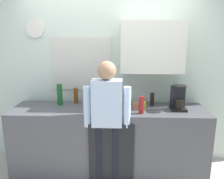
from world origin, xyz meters
TOP-DOWN VIEW (x-y plane):
  - kitchen_counter at (0.00, 0.30)m, footprint 2.60×0.64m
  - dishwasher_panel at (0.05, -0.03)m, footprint 0.56×0.02m
  - back_wall_assembly at (0.07, 0.70)m, footprint 4.20×0.42m
  - coffee_maker at (0.92, 0.31)m, footprint 0.20×0.20m
  - bottle_red_vinegar at (0.42, 0.13)m, footprint 0.06×0.06m
  - bottle_green_wine at (-0.69, 0.45)m, footprint 0.07×0.07m
  - bottle_clear_soda at (0.92, 0.50)m, footprint 0.09×0.09m
  - bottle_olive_oil at (0.06, 0.30)m, footprint 0.06×0.06m
  - bottle_amber_beer at (-0.48, 0.52)m, footprint 0.06×0.06m
  - bottle_dark_sauce at (0.60, 0.46)m, footprint 0.06×0.06m
  - cup_yellow_cup at (0.47, 0.35)m, footprint 0.07×0.07m
  - cup_terracotta_mug at (0.37, 0.29)m, footprint 0.08×0.08m
  - potted_plant at (-0.14, 0.51)m, footprint 0.15×0.15m
  - dish_soap at (-0.35, 0.50)m, footprint 0.06×0.06m
  - storage_canister at (-0.08, 0.25)m, footprint 0.14×0.14m
  - person_at_sink at (0.00, 0.00)m, footprint 0.57×0.22m

SIDE VIEW (x-z plane):
  - dishwasher_panel at x=0.05m, z-range 0.00..0.84m
  - kitchen_counter at x=0.00m, z-range 0.00..0.93m
  - person_at_sink at x=0.00m, z-range 0.15..1.75m
  - cup_yellow_cup at x=0.47m, z-range 0.93..1.02m
  - cup_terracotta_mug at x=0.37m, z-range 0.93..1.02m
  - dish_soap at x=-0.35m, z-range 0.92..1.10m
  - storage_canister at x=-0.08m, z-range 0.93..1.10m
  - bottle_dark_sauce at x=0.60m, z-range 0.93..1.11m
  - bottle_red_vinegar at x=0.42m, z-range 0.93..1.15m
  - bottle_amber_beer at x=-0.48m, z-range 0.93..1.16m
  - bottle_olive_oil at x=0.06m, z-range 0.93..1.18m
  - potted_plant at x=-0.14m, z-range 0.95..1.18m
  - bottle_clear_soda at x=0.92m, z-range 0.93..1.21m
  - coffee_maker at x=0.92m, z-range 0.91..1.24m
  - bottle_green_wine at x=-0.69m, z-range 0.93..1.23m
  - back_wall_assembly at x=0.07m, z-range 0.07..2.67m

